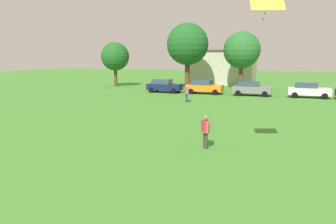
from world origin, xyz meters
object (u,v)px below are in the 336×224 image
at_px(tree_far_right, 242,50).
at_px(tree_far_left, 115,57).
at_px(parked_car_white_3, 308,90).
at_px(tree_center, 188,44).
at_px(adult_bystander, 206,129).
at_px(parked_car_navy_0, 164,86).
at_px(parked_car_gray_2, 251,88).
at_px(parked_car_orange_1, 204,87).
at_px(bystander_near_trees, 187,92).
at_px(kite, 267,2).

bearing_deg(tree_far_right, tree_far_left, -173.04).
relative_size(parked_car_white_3, tree_center, 0.47).
xyz_separation_m(adult_bystander, parked_car_navy_0, (-10.76, 22.80, -0.10)).
bearing_deg(parked_car_gray_2, parked_car_navy_0, -178.75).
bearing_deg(parked_car_orange_1, bystander_near_trees, -88.75).
distance_m(parked_car_orange_1, tree_center, 9.12).
bearing_deg(tree_far_left, tree_center, 2.82).
bearing_deg(tree_far_left, parked_car_white_3, -11.87).
distance_m(bystander_near_trees, tree_far_right, 16.67).
xyz_separation_m(parked_car_navy_0, tree_center, (1.06, 6.51, 5.30)).
bearing_deg(tree_center, adult_bystander, -71.69).
xyz_separation_m(parked_car_navy_0, tree_far_right, (8.37, 8.23, 4.47)).
relative_size(bystander_near_trees, tree_far_right, 0.21).
height_order(bystander_near_trees, tree_far_right, tree_far_right).
height_order(parked_car_gray_2, tree_far_left, tree_far_left).
height_order(bystander_near_trees, tree_far_left, tree_far_left).
xyz_separation_m(bystander_near_trees, tree_center, (-4.17, 14.07, 5.18)).
relative_size(parked_car_navy_0, tree_center, 0.47).
bearing_deg(adult_bystander, tree_center, -11.42).
xyz_separation_m(tree_far_left, tree_center, (11.26, 0.55, 1.68)).
relative_size(kite, parked_car_orange_1, 0.33).
height_order(tree_center, tree_far_right, tree_center).
bearing_deg(tree_far_left, parked_car_navy_0, -30.29).
xyz_separation_m(parked_car_orange_1, parked_car_white_3, (11.59, 0.05, 0.00)).
distance_m(parked_car_gray_2, tree_center, 12.61).
height_order(kite, tree_center, tree_center).
bearing_deg(parked_car_navy_0, adult_bystander, -64.73).
height_order(kite, parked_car_gray_2, kite).
xyz_separation_m(bystander_near_trees, tree_far_right, (3.14, 15.78, 4.35)).
height_order(bystander_near_trees, kite, kite).
distance_m(bystander_near_trees, parked_car_white_3, 13.87).
distance_m(kite, parked_car_orange_1, 26.26).
distance_m(kite, parked_car_navy_0, 28.04).
bearing_deg(parked_car_white_3, tree_far_right, 136.31).
xyz_separation_m(parked_car_navy_0, tree_far_left, (-10.20, 5.96, 3.62)).
distance_m(bystander_near_trees, parked_car_orange_1, 7.82).
distance_m(tree_center, tree_far_right, 7.55).
xyz_separation_m(parked_car_gray_2, tree_far_right, (-2.26, 7.99, 4.47)).
distance_m(bystander_near_trees, kite, 19.15).
bearing_deg(parked_car_navy_0, tree_far_left, 149.71).
relative_size(bystander_near_trees, tree_far_left, 0.25).
relative_size(adult_bystander, parked_car_orange_1, 0.37).
bearing_deg(adult_bystander, tree_far_right, -25.32).
relative_size(parked_car_navy_0, tree_far_left, 0.65).
xyz_separation_m(bystander_near_trees, parked_car_white_3, (11.42, 7.87, -0.12)).
xyz_separation_m(bystander_near_trees, parked_car_orange_1, (-0.17, 7.82, -0.12)).
height_order(parked_car_gray_2, parked_car_white_3, same).
bearing_deg(parked_car_navy_0, bystander_near_trees, -55.32).
height_order(parked_car_orange_1, tree_far_left, tree_far_left).
xyz_separation_m(tree_center, tree_far_right, (7.31, 1.71, -0.83)).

